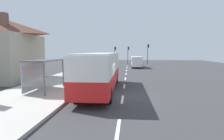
{
  "coord_description": "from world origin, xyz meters",
  "views": [
    {
      "loc": [
        0.71,
        -13.82,
        3.34
      ],
      "look_at": [
        -1.0,
        4.65,
        1.5
      ],
      "focal_mm": 30.03,
      "sensor_mm": 36.0,
      "label": 1
    }
  ],
  "objects_px": {
    "sedan_near": "(135,61)",
    "bus_shelter": "(41,67)",
    "traffic_light_median": "(128,52)",
    "recycling_bin_green": "(78,79)",
    "bus": "(100,69)",
    "recycling_bin_orange": "(71,83)",
    "recycling_bin_blue": "(76,81)",
    "traffic_light_far_side": "(115,52)",
    "sedan_far": "(136,63)",
    "recycling_bin_yellow": "(74,82)",
    "white_van": "(137,61)",
    "traffic_light_near_side": "(148,51)"
  },
  "relations": [
    {
      "from": "recycling_bin_yellow",
      "to": "traffic_light_near_side",
      "type": "height_order",
      "value": "traffic_light_near_side"
    },
    {
      "from": "bus",
      "to": "bus_shelter",
      "type": "xyz_separation_m",
      "value": [
        -4.7,
        -1.05,
        0.25
      ]
    },
    {
      "from": "traffic_light_far_side",
      "to": "sedan_far",
      "type": "bearing_deg",
      "value": -55.08
    },
    {
      "from": "recycling_bin_blue",
      "to": "traffic_light_median",
      "type": "distance_m",
      "value": 34.45
    },
    {
      "from": "recycling_bin_green",
      "to": "traffic_light_far_side",
      "type": "bearing_deg",
      "value": 88.06
    },
    {
      "from": "sedan_near",
      "to": "bus_shelter",
      "type": "distance_m",
      "value": 36.4
    },
    {
      "from": "sedan_far",
      "to": "recycling_bin_green",
      "type": "relative_size",
      "value": 4.7
    },
    {
      "from": "recycling_bin_orange",
      "to": "sedan_near",
      "type": "bearing_deg",
      "value": 79.3
    },
    {
      "from": "bus",
      "to": "traffic_light_far_side",
      "type": "bearing_deg",
      "value": 92.3
    },
    {
      "from": "traffic_light_far_side",
      "to": "recycling_bin_yellow",
      "type": "bearing_deg",
      "value": -91.86
    },
    {
      "from": "white_van",
      "to": "bus",
      "type": "bearing_deg",
      "value": -99.59
    },
    {
      "from": "bus_shelter",
      "to": "bus",
      "type": "bearing_deg",
      "value": 12.57
    },
    {
      "from": "bus_shelter",
      "to": "traffic_light_far_side",
      "type": "bearing_deg",
      "value": 84.67
    },
    {
      "from": "recycling_bin_blue",
      "to": "bus_shelter",
      "type": "relative_size",
      "value": 0.24
    },
    {
      "from": "bus_shelter",
      "to": "recycling_bin_green",
      "type": "bearing_deg",
      "value": 53.72
    },
    {
      "from": "sedan_near",
      "to": "traffic_light_far_side",
      "type": "distance_m",
      "value": 5.88
    },
    {
      "from": "recycling_bin_yellow",
      "to": "traffic_light_median",
      "type": "relative_size",
      "value": 0.2
    },
    {
      "from": "recycling_bin_orange",
      "to": "traffic_light_far_side",
      "type": "xyz_separation_m",
      "value": [
        1.1,
        34.65,
        2.46
      ]
    },
    {
      "from": "traffic_light_near_side",
      "to": "traffic_light_median",
      "type": "height_order",
      "value": "traffic_light_near_side"
    },
    {
      "from": "recycling_bin_orange",
      "to": "recycling_bin_blue",
      "type": "distance_m",
      "value": 1.4
    },
    {
      "from": "recycling_bin_orange",
      "to": "recycling_bin_blue",
      "type": "bearing_deg",
      "value": 90.0
    },
    {
      "from": "sedan_near",
      "to": "recycling_bin_green",
      "type": "relative_size",
      "value": 4.72
    },
    {
      "from": "bus",
      "to": "recycling_bin_blue",
      "type": "height_order",
      "value": "bus"
    },
    {
      "from": "bus",
      "to": "recycling_bin_green",
      "type": "height_order",
      "value": "bus"
    },
    {
      "from": "recycling_bin_orange",
      "to": "traffic_light_far_side",
      "type": "relative_size",
      "value": 0.2
    },
    {
      "from": "sedan_near",
      "to": "bus_shelter",
      "type": "xyz_separation_m",
      "value": [
        -8.72,
        -35.31,
        1.31
      ]
    },
    {
      "from": "recycling_bin_blue",
      "to": "sedan_far",
      "type": "bearing_deg",
      "value": 75.72
    },
    {
      "from": "recycling_bin_yellow",
      "to": "bus_shelter",
      "type": "relative_size",
      "value": 0.24
    },
    {
      "from": "recycling_bin_yellow",
      "to": "bus_shelter",
      "type": "distance_m",
      "value": 3.1
    },
    {
      "from": "white_van",
      "to": "bus_shelter",
      "type": "bearing_deg",
      "value": -109.59
    },
    {
      "from": "bus",
      "to": "white_van",
      "type": "height_order",
      "value": "bus"
    },
    {
      "from": "sedan_near",
      "to": "traffic_light_far_side",
      "type": "relative_size",
      "value": 0.96
    },
    {
      "from": "white_van",
      "to": "recycling_bin_orange",
      "type": "bearing_deg",
      "value": -105.37
    },
    {
      "from": "white_van",
      "to": "traffic_light_median",
      "type": "distance_m",
      "value": 12.43
    },
    {
      "from": "sedan_near",
      "to": "recycling_bin_orange",
      "type": "relative_size",
      "value": 4.72
    },
    {
      "from": "white_van",
      "to": "bus_shelter",
      "type": "relative_size",
      "value": 1.3
    },
    {
      "from": "recycling_bin_orange",
      "to": "traffic_light_near_side",
      "type": "height_order",
      "value": "traffic_light_near_side"
    },
    {
      "from": "recycling_bin_green",
      "to": "traffic_light_median",
      "type": "bearing_deg",
      "value": 82.14
    },
    {
      "from": "recycling_bin_orange",
      "to": "traffic_light_near_side",
      "type": "xyz_separation_m",
      "value": [
        9.7,
        33.85,
        2.82
      ]
    },
    {
      "from": "recycling_bin_yellow",
      "to": "recycling_bin_blue",
      "type": "distance_m",
      "value": 0.7
    },
    {
      "from": "traffic_light_near_side",
      "to": "traffic_light_median",
      "type": "xyz_separation_m",
      "value": [
        -5.09,
        1.6,
        -0.34
      ]
    },
    {
      "from": "traffic_light_median",
      "to": "bus_shelter",
      "type": "bearing_deg",
      "value": -100.62
    },
    {
      "from": "sedan_far",
      "to": "recycling_bin_yellow",
      "type": "distance_m",
      "value": 27.02
    },
    {
      "from": "white_van",
      "to": "bus_shelter",
      "type": "distance_m",
      "value": 25.7
    },
    {
      "from": "bus",
      "to": "sedan_near",
      "type": "bearing_deg",
      "value": 83.32
    },
    {
      "from": "sedan_near",
      "to": "traffic_light_near_side",
      "type": "bearing_deg",
      "value": -9.73
    },
    {
      "from": "traffic_light_far_side",
      "to": "traffic_light_median",
      "type": "height_order",
      "value": "traffic_light_median"
    },
    {
      "from": "sedan_far",
      "to": "traffic_light_near_side",
      "type": "relative_size",
      "value": 0.85
    },
    {
      "from": "bus",
      "to": "white_van",
      "type": "distance_m",
      "value": 23.48
    },
    {
      "from": "bus",
      "to": "sedan_far",
      "type": "bearing_deg",
      "value": 81.49
    }
  ]
}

